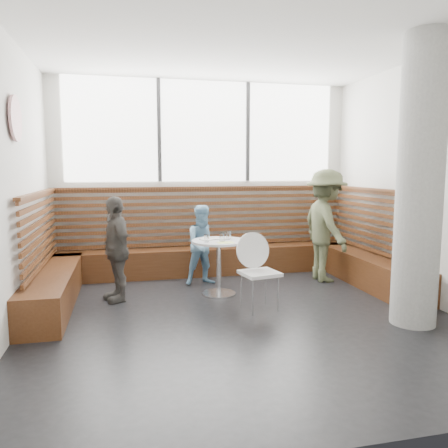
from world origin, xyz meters
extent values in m
cube|color=silver|center=(0.00, 0.00, 1.60)|extent=(5.00, 5.00, 3.20)
cube|color=black|center=(0.00, 0.00, 0.00)|extent=(5.00, 5.00, 0.01)
cube|color=white|center=(0.00, 0.00, 3.20)|extent=(5.00, 5.00, 0.01)
cube|color=white|center=(0.00, 2.48, 2.38)|extent=(4.50, 0.02, 1.65)
cube|color=#3F3F42|center=(-0.75, 2.46, 2.38)|extent=(0.06, 0.04, 1.65)
cube|color=#3F3F42|center=(0.75, 2.46, 2.38)|extent=(0.06, 0.04, 1.65)
cube|color=#422310|center=(0.00, 2.25, 0.23)|extent=(5.00, 0.50, 0.45)
cube|color=#422310|center=(-2.25, 1.25, 0.23)|extent=(0.50, 2.50, 0.45)
cube|color=#422310|center=(2.25, 1.25, 0.23)|extent=(0.50, 2.50, 0.45)
cube|color=#472511|center=(0.00, 2.42, 0.95)|extent=(4.88, 0.08, 0.98)
cube|color=#472511|center=(-2.42, 1.25, 0.95)|extent=(0.08, 2.38, 0.98)
cube|color=#472511|center=(2.42, 1.25, 0.95)|extent=(0.08, 2.38, 0.98)
cylinder|color=gray|center=(1.85, -0.60, 1.60)|extent=(0.50, 0.50, 3.20)
cylinder|color=white|center=(-2.46, 0.40, 2.30)|extent=(0.03, 0.50, 0.50)
cylinder|color=silver|center=(-0.07, 1.01, 0.01)|extent=(0.47, 0.47, 0.03)
cylinder|color=silver|center=(-0.07, 1.01, 0.39)|extent=(0.07, 0.07, 0.74)
cylinder|color=#B7B7BA|center=(-0.07, 1.01, 0.76)|extent=(0.75, 0.75, 0.03)
cube|color=white|center=(0.28, 0.24, 0.47)|extent=(0.44, 0.42, 0.04)
cylinder|color=white|center=(0.28, 0.43, 0.73)|extent=(0.46, 0.11, 0.46)
cylinder|color=silver|center=(0.11, 0.09, 0.22)|extent=(0.02, 0.02, 0.45)
cylinder|color=silver|center=(0.46, 0.09, 0.22)|extent=(0.02, 0.02, 0.45)
cylinder|color=silver|center=(0.11, 0.40, 0.22)|extent=(0.02, 0.02, 0.45)
cylinder|color=silver|center=(0.46, 0.40, 0.22)|extent=(0.02, 0.02, 0.45)
imported|color=#51583A|center=(1.72, 1.42, 0.88)|extent=(0.66, 1.14, 1.75)
imported|color=#72A3C5|center=(-0.17, 1.61, 0.61)|extent=(0.64, 0.53, 1.21)
imported|color=#4C4945|center=(-1.46, 1.07, 0.70)|extent=(0.58, 0.89, 1.40)
cylinder|color=white|center=(-0.22, 1.09, 0.78)|extent=(0.22, 0.22, 0.02)
cylinder|color=white|center=(-0.03, 1.11, 0.78)|extent=(0.21, 0.21, 0.01)
cylinder|color=white|center=(-0.27, 0.90, 0.83)|extent=(0.07, 0.07, 0.10)
cylinder|color=white|center=(-0.05, 0.92, 0.83)|extent=(0.07, 0.07, 0.12)
cylinder|color=white|center=(0.08, 1.08, 0.83)|extent=(0.08, 0.08, 0.12)
cube|color=#A5C64C|center=(-0.02, 0.79, 0.78)|extent=(0.23, 0.17, 0.00)
camera|label=1|loc=(-1.33, -4.82, 1.76)|focal=35.00mm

